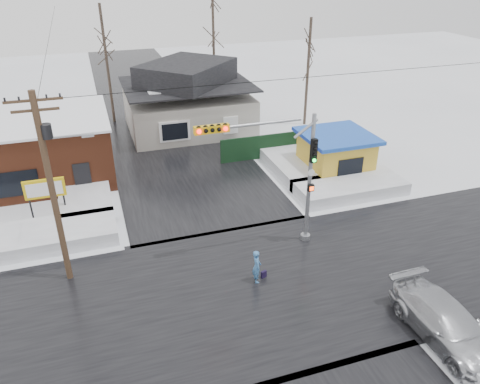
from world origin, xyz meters
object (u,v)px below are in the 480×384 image
object	(u,v)px
traffic_signal	(282,166)
utility_pole	(52,181)
kiosk	(335,154)
pedestrian	(257,267)
marquee_sign	(45,190)
car	(446,323)

from	to	relation	value
traffic_signal	utility_pole	xyz separation A→B (m)	(-10.36, 0.53, 0.57)
kiosk	pedestrian	size ratio (longest dim) A/B	2.76
marquee_sign	kiosk	world-z (taller)	kiosk
marquee_sign	kiosk	distance (m)	18.51
utility_pole	marquee_sign	distance (m)	6.87
traffic_signal	pedestrian	size ratio (longest dim) A/B	4.21
pedestrian	kiosk	bearing A→B (deg)	-33.79
marquee_sign	car	xyz separation A→B (m)	(15.12, -14.74, -1.16)
marquee_sign	car	bearing A→B (deg)	-44.27
utility_pole	marquee_sign	bearing A→B (deg)	100.13
kiosk	pedestrian	xyz separation A→B (m)	(-9.20, -9.52, -0.63)
traffic_signal	marquee_sign	bearing A→B (deg)	150.28
utility_pole	kiosk	bearing A→B (deg)	20.44
traffic_signal	utility_pole	distance (m)	10.39
marquee_sign	pedestrian	bearing A→B (deg)	-44.12
kiosk	traffic_signal	bearing A→B (deg)	-135.16
utility_pole	marquee_sign	xyz separation A→B (m)	(-1.07, 5.99, -3.19)
traffic_signal	utility_pole	bearing A→B (deg)	177.05
kiosk	car	bearing A→B (deg)	-102.50
utility_pole	car	size ratio (longest dim) A/B	1.71
traffic_signal	car	distance (m)	9.76
pedestrian	car	bearing A→B (deg)	-124.26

